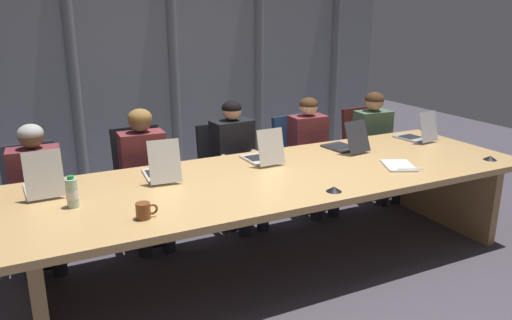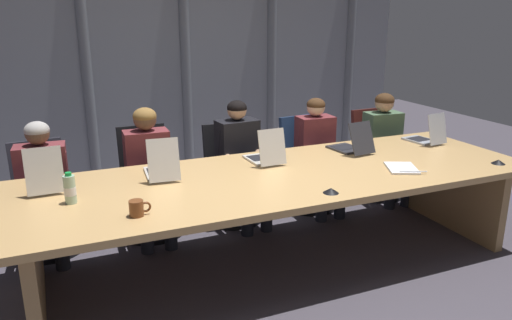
% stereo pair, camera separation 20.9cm
% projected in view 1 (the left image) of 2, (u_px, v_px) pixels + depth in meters
% --- Properties ---
extents(ground_plane, '(11.90, 11.90, 0.00)m').
position_uv_depth(ground_plane, '(279.00, 262.00, 4.03)').
color(ground_plane, '#47424C').
extents(conference_table, '(4.07, 1.33, 0.75)m').
position_uv_depth(conference_table, '(280.00, 191.00, 3.86)').
color(conference_table, tan).
rests_on(conference_table, ground_plane).
extents(curtain_backdrop, '(5.95, 0.17, 2.93)m').
position_uv_depth(curtain_backdrop, '(170.00, 54.00, 5.94)').
color(curtain_backdrop, gray).
rests_on(curtain_backdrop, ground_plane).
extents(laptop_left_end, '(0.25, 0.41, 0.33)m').
position_uv_depth(laptop_left_end, '(43.00, 185.00, 3.39)').
color(laptop_left_end, beige).
rests_on(laptop_left_end, conference_table).
extents(laptop_left_mid, '(0.26, 0.43, 0.32)m').
position_uv_depth(laptop_left_mid, '(162.00, 170.00, 3.70)').
color(laptop_left_mid, beige).
rests_on(laptop_left_mid, conference_table).
extents(laptop_center, '(0.24, 0.39, 0.30)m').
position_uv_depth(laptop_center, '(263.00, 155.00, 4.10)').
color(laptop_center, beige).
rests_on(laptop_center, conference_table).
extents(laptop_right_mid, '(0.28, 0.43, 0.28)m').
position_uv_depth(laptop_right_mid, '(346.00, 144.00, 4.46)').
color(laptop_right_mid, '#2D2D33').
rests_on(laptop_right_mid, conference_table).
extents(laptop_right_end, '(0.25, 0.39, 0.30)m').
position_uv_depth(laptop_right_end, '(417.00, 134.00, 4.80)').
color(laptop_right_end, '#A8ADB7').
rests_on(laptop_right_end, conference_table).
extents(office_chair_left_end, '(0.60, 0.60, 0.91)m').
position_uv_depth(office_chair_left_end, '(39.00, 215.00, 4.10)').
color(office_chair_left_end, '#2D2D38').
rests_on(office_chair_left_end, ground_plane).
extents(office_chair_left_mid, '(0.60, 0.60, 0.95)m').
position_uv_depth(office_chair_left_mid, '(144.00, 196.00, 4.48)').
color(office_chair_left_mid, black).
rests_on(office_chair_left_mid, ground_plane).
extents(office_chair_center, '(0.60, 0.60, 0.90)m').
position_uv_depth(office_chair_center, '(226.00, 185.00, 4.82)').
color(office_chair_center, black).
rests_on(office_chair_center, ground_plane).
extents(office_chair_right_mid, '(0.60, 0.60, 0.91)m').
position_uv_depth(office_chair_right_mid, '(300.00, 172.00, 5.18)').
color(office_chair_right_mid, navy).
rests_on(office_chair_right_mid, ground_plane).
extents(office_chair_right_end, '(0.60, 0.60, 0.92)m').
position_uv_depth(office_chair_right_end, '(367.00, 162.00, 5.55)').
color(office_chair_right_end, '#511E19').
rests_on(office_chair_right_end, ground_plane).
extents(person_left_end, '(0.43, 0.57, 1.11)m').
position_uv_depth(person_left_end, '(37.00, 187.00, 3.89)').
color(person_left_end, brown).
rests_on(person_left_end, ground_plane).
extents(person_left_mid, '(0.40, 0.56, 1.16)m').
position_uv_depth(person_left_mid, '(145.00, 169.00, 4.25)').
color(person_left_mid, brown).
rests_on(person_left_mid, ground_plane).
extents(person_center, '(0.43, 0.57, 1.17)m').
position_uv_depth(person_center, '(237.00, 157.00, 4.62)').
color(person_center, black).
rests_on(person_center, ground_plane).
extents(person_right_mid, '(0.38, 0.56, 1.13)m').
position_uv_depth(person_right_mid, '(312.00, 148.00, 4.97)').
color(person_right_mid, brown).
rests_on(person_right_mid, ground_plane).
extents(person_right_end, '(0.42, 0.57, 1.13)m').
position_uv_depth(person_right_end, '(377.00, 138.00, 5.32)').
color(person_right_end, '#4C6B4C').
rests_on(person_right_end, ground_plane).
extents(water_bottle_primary, '(0.08, 0.08, 0.21)m').
position_uv_depth(water_bottle_primary, '(72.00, 193.00, 3.14)').
color(water_bottle_primary, '#ADD1B2').
rests_on(water_bottle_primary, conference_table).
extents(coffee_mug_near, '(0.13, 0.09, 0.10)m').
position_uv_depth(coffee_mug_near, '(144.00, 211.00, 2.98)').
color(coffee_mug_near, brown).
rests_on(coffee_mug_near, conference_table).
extents(conference_mic_left_side, '(0.11, 0.11, 0.03)m').
position_uv_depth(conference_mic_left_side, '(334.00, 189.00, 3.44)').
color(conference_mic_left_side, black).
rests_on(conference_mic_left_side, conference_table).
extents(conference_mic_middle, '(0.11, 0.11, 0.03)m').
position_uv_depth(conference_mic_middle, '(490.00, 158.00, 4.17)').
color(conference_mic_middle, black).
rests_on(conference_mic_middle, conference_table).
extents(spiral_notepad, '(0.33, 0.37, 0.03)m').
position_uv_depth(spiral_notepad, '(399.00, 166.00, 3.99)').
color(spiral_notepad, silver).
rests_on(spiral_notepad, conference_table).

